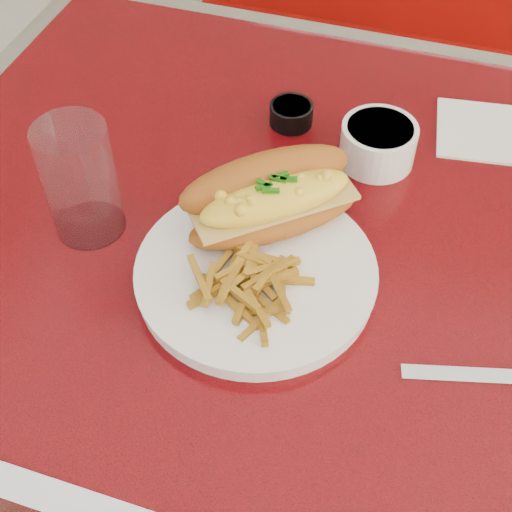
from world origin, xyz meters
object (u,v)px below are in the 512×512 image
(fork, at_px, (297,271))
(water_tumbler, at_px, (80,181))
(mac_hoagie, at_px, (272,197))
(dinner_plate, at_px, (256,274))
(booth_bench_far, at_px, (420,133))
(sauce_cup_left, at_px, (291,113))
(gravy_ramekin, at_px, (378,143))
(diner_table, at_px, (363,315))

(fork, xyz_separation_m, water_tumbler, (-0.25, 0.01, 0.05))
(mac_hoagie, bearing_deg, dinner_plate, -125.86)
(booth_bench_far, bearing_deg, fork, -94.46)
(mac_hoagie, bearing_deg, fork, -92.29)
(mac_hoagie, relative_size, sauce_cup_left, 3.65)
(fork, xyz_separation_m, gravy_ramekin, (0.04, 0.23, 0.01))
(dinner_plate, bearing_deg, sauce_cup_left, 98.16)
(mac_hoagie, bearing_deg, booth_bench_far, 41.67)
(diner_table, height_order, water_tumbler, water_tumbler)
(water_tumbler, bearing_deg, fork, -1.85)
(fork, bearing_deg, booth_bench_far, -25.71)
(fork, bearing_deg, mac_hoagie, 16.73)
(booth_bench_far, xyz_separation_m, water_tumbler, (-0.32, -0.90, 0.55))
(fork, relative_size, sauce_cup_left, 2.04)
(dinner_plate, relative_size, gravy_ramekin, 3.31)
(dinner_plate, height_order, fork, same)
(gravy_ramekin, height_order, sauce_cup_left, gravy_ramekin)
(diner_table, distance_m, sauce_cup_left, 0.29)
(diner_table, relative_size, mac_hoagie, 5.59)
(gravy_ramekin, distance_m, water_tumbler, 0.37)
(diner_table, xyz_separation_m, water_tumbler, (-0.32, -0.09, 0.23))
(diner_table, xyz_separation_m, dinner_plate, (-0.11, -0.11, 0.17))
(gravy_ramekin, bearing_deg, booth_bench_far, 87.53)
(dinner_plate, bearing_deg, water_tumbler, 174.91)
(diner_table, relative_size, dinner_plate, 3.69)
(booth_bench_far, bearing_deg, gravy_ramekin, -92.47)
(fork, height_order, water_tumbler, water_tumbler)
(fork, bearing_deg, dinner_plate, 82.40)
(sauce_cup_left, relative_size, water_tumbler, 0.42)
(dinner_plate, bearing_deg, booth_bench_far, 82.92)
(sauce_cup_left, height_order, water_tumbler, water_tumbler)
(mac_hoagie, height_order, water_tumbler, water_tumbler)
(booth_bench_far, relative_size, sauce_cup_left, 19.90)
(diner_table, height_order, sauce_cup_left, sauce_cup_left)
(booth_bench_far, xyz_separation_m, sauce_cup_left, (-0.15, -0.65, 0.50))
(gravy_ramekin, xyz_separation_m, water_tumbler, (-0.30, -0.22, 0.04))
(gravy_ramekin, bearing_deg, diner_table, -76.72)
(dinner_plate, relative_size, sauce_cup_left, 5.53)
(dinner_plate, distance_m, water_tumbler, 0.22)
(dinner_plate, xyz_separation_m, mac_hoagie, (-0.01, 0.07, 0.05))
(diner_table, bearing_deg, fork, -125.27)
(booth_bench_far, height_order, water_tumbler, water_tumbler)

